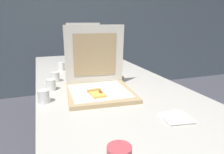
{
  "coord_description": "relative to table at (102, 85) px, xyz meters",
  "views": [
    {
      "loc": [
        -0.42,
        -0.76,
        1.16
      ],
      "look_at": [
        0.02,
        0.46,
        0.81
      ],
      "focal_mm": 32.91,
      "sensor_mm": 36.0,
      "label": 1
    }
  ],
  "objects": [
    {
      "name": "cup_white_near_center",
      "position": [
        -0.36,
        -0.13,
        0.08
      ],
      "size": [
        0.06,
        0.06,
        0.07
      ],
      "primitive_type": "cylinder",
      "color": "white",
      "rests_on": "table"
    },
    {
      "name": "table",
      "position": [
        0.0,
        0.0,
        0.0
      ],
      "size": [
        0.91,
        2.31,
        0.75
      ],
      "color": "beige",
      "rests_on": "ground"
    },
    {
      "name": "cup_white_mid",
      "position": [
        -0.32,
        0.05,
        0.08
      ],
      "size": [
        0.06,
        0.06,
        0.07
      ],
      "primitive_type": "cylinder",
      "color": "white",
      "rests_on": "table"
    },
    {
      "name": "cup_white_far",
      "position": [
        -0.25,
        0.38,
        0.08
      ],
      "size": [
        0.06,
        0.06,
        0.07
      ],
      "primitive_type": "cylinder",
      "color": "white",
      "rests_on": "table"
    },
    {
      "name": "napkin_pile",
      "position": [
        0.13,
        -0.71,
        0.05
      ],
      "size": [
        0.14,
        0.15,
        0.01
      ],
      "color": "white",
      "rests_on": "table"
    },
    {
      "name": "wall_back",
      "position": [
        0.0,
        2.0,
        0.6
      ],
      "size": [
        10.0,
        0.1,
        2.6
      ],
      "primitive_type": "cube",
      "color": "#4C5660",
      "rests_on": "ground"
    },
    {
      "name": "pizza_box_back",
      "position": [
        0.07,
        0.67,
        0.1
      ],
      "size": [
        0.41,
        0.42,
        0.39
      ],
      "rotation": [
        0.0,
        0.0,
        0.12
      ],
      "color": "tan",
      "rests_on": "table"
    },
    {
      "name": "pizza_box_front",
      "position": [
        -0.1,
        -0.28,
        0.1
      ],
      "size": [
        0.41,
        0.41,
        0.39
      ],
      "rotation": [
        0.0,
        0.0,
        -0.1
      ],
      "color": "tan",
      "rests_on": "table"
    },
    {
      "name": "pizza_box_middle",
      "position": [
        -0.02,
        0.16,
        0.1
      ],
      "size": [
        0.4,
        0.4,
        0.38
      ],
      "rotation": [
        0.0,
        0.0,
        -0.07
      ],
      "color": "tan",
      "rests_on": "table"
    },
    {
      "name": "cup_white_near_left",
      "position": [
        -0.41,
        -0.32,
        0.08
      ],
      "size": [
        0.06,
        0.06,
        0.07
      ],
      "primitive_type": "cylinder",
      "color": "white",
      "rests_on": "table"
    }
  ]
}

